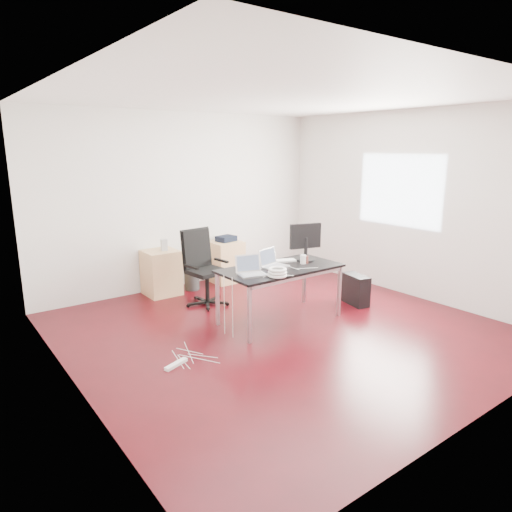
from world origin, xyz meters
TOP-DOWN VIEW (x-y plane):
  - room_shell at (0.04, 0.00)m, footprint 5.00×5.00m
  - desk at (0.18, 0.26)m, footprint 1.60×0.80m
  - office_chair at (-0.28, 1.46)m, footprint 0.53×0.55m
  - filing_cabinet_left at (-0.59, 2.23)m, footprint 0.50×0.50m
  - filing_cabinet_right at (0.60, 2.23)m, footprint 0.50×0.50m
  - pc_tower at (1.49, 0.10)m, footprint 0.29×0.48m
  - wastebasket at (-0.09, 2.16)m, footprint 0.30×0.30m
  - power_strip at (-1.54, -0.10)m, footprint 0.30×0.16m
  - laptop_left at (-0.33, 0.21)m, footprint 0.38×0.33m
  - laptop_right at (0.12, 0.35)m, footprint 0.38×0.32m
  - monitor at (0.69, 0.35)m, footprint 0.45×0.26m
  - keyboard at (0.36, 0.50)m, footprint 0.46×0.30m
  - cup_white at (0.54, 0.22)m, footprint 0.10×0.10m
  - cup_brown at (0.58, 0.22)m, footprint 0.08×0.08m
  - cable_coil at (-0.13, -0.06)m, footprint 0.24×0.24m
  - power_adapter at (-0.02, 0.06)m, footprint 0.08×0.08m
  - speaker at (-0.54, 2.18)m, footprint 0.10×0.09m
  - navy_garment at (0.62, 2.23)m, footprint 0.34×0.29m

SIDE VIEW (x-z plane):
  - power_strip at x=-1.54m, z-range 0.00..0.04m
  - wastebasket at x=-0.09m, z-range 0.00..0.28m
  - pc_tower at x=1.49m, z-range 0.00..0.44m
  - filing_cabinet_left at x=-0.59m, z-range 0.00..0.70m
  - filing_cabinet_right at x=0.60m, z-range 0.00..0.70m
  - office_chair at x=-0.28m, z-range 0.06..1.15m
  - desk at x=0.18m, z-range 0.31..1.04m
  - keyboard at x=0.36m, z-range 0.73..0.75m
  - power_adapter at x=-0.02m, z-range 0.73..0.76m
  - navy_garment at x=0.62m, z-range 0.70..0.79m
  - cup_brown at x=0.58m, z-range 0.73..0.83m
  - cable_coil at x=-0.13m, z-range 0.73..0.84m
  - laptop_left at x=-0.33m, z-range 0.67..0.90m
  - laptop_right at x=0.12m, z-range 0.67..0.90m
  - speaker at x=-0.54m, z-range 0.70..0.88m
  - cup_white at x=0.54m, z-range 0.73..0.85m
  - monitor at x=0.69m, z-range 0.76..1.27m
  - room_shell at x=0.04m, z-range -1.10..3.90m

